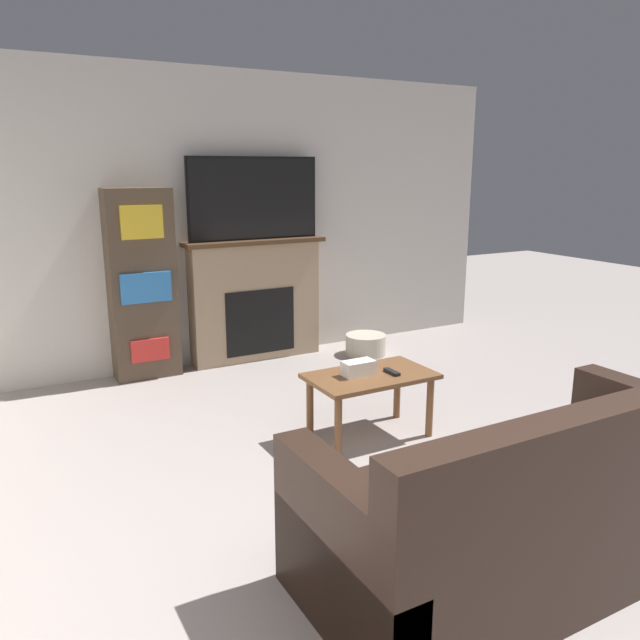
% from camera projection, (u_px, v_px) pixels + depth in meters
% --- Properties ---
extents(wall_back, '(6.24, 0.06, 2.70)m').
position_uv_depth(wall_back, '(211.00, 221.00, 5.79)').
color(wall_back, beige).
rests_on(wall_back, ground_plane).
extents(fireplace, '(1.38, 0.28, 1.17)m').
position_uv_depth(fireplace, '(256.00, 300.00, 6.02)').
color(fireplace, tan).
rests_on(fireplace, ground_plane).
extents(tv, '(1.28, 0.03, 0.76)m').
position_uv_depth(tv, '(254.00, 199.00, 5.77)').
color(tv, black).
rests_on(tv, fireplace).
extents(couch, '(2.07, 0.91, 0.93)m').
position_uv_depth(couch, '(526.00, 510.00, 2.84)').
color(couch, black).
rests_on(couch, ground_plane).
extents(coffee_table, '(0.86, 0.50, 0.46)m').
position_uv_depth(coffee_table, '(370.00, 384.00, 4.27)').
color(coffee_table, brown).
rests_on(coffee_table, ground_plane).
extents(tissue_box, '(0.22, 0.12, 0.10)m').
position_uv_depth(tissue_box, '(358.00, 368.00, 4.22)').
color(tissue_box, white).
rests_on(tissue_box, coffee_table).
extents(remote_control, '(0.04, 0.15, 0.02)m').
position_uv_depth(remote_control, '(392.00, 372.00, 4.26)').
color(remote_control, black).
rests_on(remote_control, coffee_table).
extents(bookshelf, '(0.56, 0.29, 1.66)m').
position_uv_depth(bookshelf, '(142.00, 285.00, 5.44)').
color(bookshelf, '#4C3D2D').
rests_on(bookshelf, ground_plane).
extents(storage_basket, '(0.40, 0.40, 0.20)m').
position_uv_depth(storage_basket, '(366.00, 344.00, 6.26)').
color(storage_basket, '#BCB29E').
rests_on(storage_basket, ground_plane).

